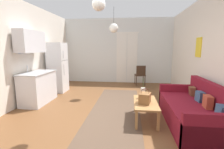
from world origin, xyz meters
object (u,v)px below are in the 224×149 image
(refrigerator, at_px, (58,68))
(accent_chair, at_px, (140,74))
(couch, at_px, (195,112))
(handbag, at_px, (145,98))
(bamboo_vase, at_px, (143,93))
(coffee_table, at_px, (145,104))
(pendant_lamp_near, at_px, (98,4))
(pendant_lamp_far, at_px, (114,28))

(refrigerator, xyz_separation_m, accent_chair, (3.00, 1.30, -0.39))
(couch, xyz_separation_m, handbag, (-1.02, 0.02, 0.25))
(handbag, xyz_separation_m, accent_chair, (0.10, 3.47, -0.05))
(couch, distance_m, refrigerator, 4.53)
(bamboo_vase, distance_m, accent_chair, 3.11)
(coffee_table, height_order, pendant_lamp_near, pendant_lamp_near)
(bamboo_vase, height_order, handbag, bamboo_vase)
(bamboo_vase, relative_size, handbag, 1.43)
(couch, relative_size, pendant_lamp_far, 2.50)
(handbag, height_order, pendant_lamp_near, pendant_lamp_near)
(pendant_lamp_near, bearing_deg, pendant_lamp_far, 89.23)
(couch, bearing_deg, bamboo_vase, 159.29)
(couch, height_order, handbag, couch)
(refrigerator, bearing_deg, bamboo_vase, -32.05)
(bamboo_vase, bearing_deg, handbag, -87.86)
(couch, relative_size, pendant_lamp_near, 3.16)
(pendant_lamp_far, bearing_deg, couch, -47.13)
(refrigerator, height_order, pendant_lamp_far, pendant_lamp_far)
(refrigerator, bearing_deg, coffee_table, -35.57)
(pendant_lamp_far, bearing_deg, coffee_table, -65.09)
(handbag, bearing_deg, couch, -1.04)
(coffee_table, height_order, accent_chair, accent_chair)
(bamboo_vase, height_order, refrigerator, refrigerator)
(handbag, distance_m, accent_chair, 3.48)
(handbag, xyz_separation_m, pendant_lamp_near, (-0.90, -0.34, 1.81))
(couch, bearing_deg, refrigerator, 150.71)
(couch, distance_m, pendant_lamp_near, 2.83)
(refrigerator, bearing_deg, accent_chair, 23.36)
(handbag, height_order, accent_chair, accent_chair)
(bamboo_vase, xyz_separation_m, refrigerator, (-2.89, 1.81, 0.33))
(bamboo_vase, bearing_deg, couch, -20.71)
(refrigerator, bearing_deg, couch, -29.29)
(accent_chair, relative_size, pendant_lamp_near, 1.33)
(coffee_table, bearing_deg, pendant_lamp_near, -155.48)
(coffee_table, distance_m, pendant_lamp_far, 2.81)
(couch, xyz_separation_m, accent_chair, (-0.91, 3.49, 0.20))
(bamboo_vase, xyz_separation_m, pendant_lamp_near, (-0.89, -0.71, 1.80))
(couch, xyz_separation_m, pendant_lamp_far, (-1.88, 2.03, 1.91))
(pendant_lamp_far, bearing_deg, accent_chair, 56.39)
(pendant_lamp_far, bearing_deg, bamboo_vase, -62.47)
(coffee_table, bearing_deg, bamboo_vase, 97.87)
(pendant_lamp_near, bearing_deg, handbag, 20.53)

